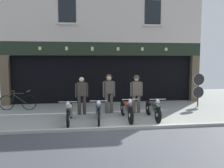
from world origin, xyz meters
TOP-DOWN VIEW (x-y plane):
  - ground at (0.00, -0.98)m, footprint 22.84×22.00m
  - shop_facade at (0.00, 6.98)m, footprint 11.14×4.42m
  - motorcycle_left at (-1.76, 1.21)m, footprint 0.62×2.05m
  - motorcycle_center_left at (-0.68, 1.18)m, footprint 0.62×2.05m
  - motorcycle_center at (0.45, 1.35)m, footprint 0.62×2.09m
  - motorcycle_center_right at (1.52, 1.32)m, footprint 0.62×1.96m
  - salesman_left at (-1.29, 2.50)m, footprint 0.56×0.27m
  - shopkeeper_center at (-0.10, 2.59)m, footprint 0.55×0.28m
  - salesman_right at (1.11, 2.47)m, footprint 0.56×0.33m
  - assistant_far_right at (-0.06, 2.87)m, footprint 0.56×0.35m
  - tyre_sign_pole at (4.55, 3.42)m, footprint 0.59×0.06m
  - advert_board_near at (-2.39, 5.40)m, footprint 0.66×0.03m
  - advert_board_far at (-3.32, 5.40)m, footprint 0.81×0.03m
  - leaning_bicycle at (-4.30, 3.85)m, footprint 1.75×0.50m

SIDE VIEW (x-z plane):
  - ground at x=0.00m, z-range -0.13..0.05m
  - leaning_bicycle at x=-4.30m, z-range -0.10..0.85m
  - motorcycle_center_right at x=1.52m, z-range -0.04..0.87m
  - motorcycle_left at x=-1.76m, z-range -0.04..0.88m
  - motorcycle_center_left at x=-0.68m, z-range -0.03..0.90m
  - motorcycle_center at x=0.45m, z-range -0.03..0.90m
  - salesman_left at x=-1.29m, z-range 0.09..1.71m
  - shopkeeper_center at x=-0.10m, z-range 0.09..1.74m
  - salesman_right at x=1.11m, z-range 0.09..1.76m
  - assistant_far_right at x=-0.06m, z-range 0.10..1.79m
  - tyre_sign_pole at x=4.55m, z-range 0.18..1.89m
  - advert_board_near at x=-2.39m, z-range 1.24..2.13m
  - advert_board_far at x=-3.32m, z-range 1.31..2.25m
  - shop_facade at x=0.00m, z-range -1.58..5.14m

